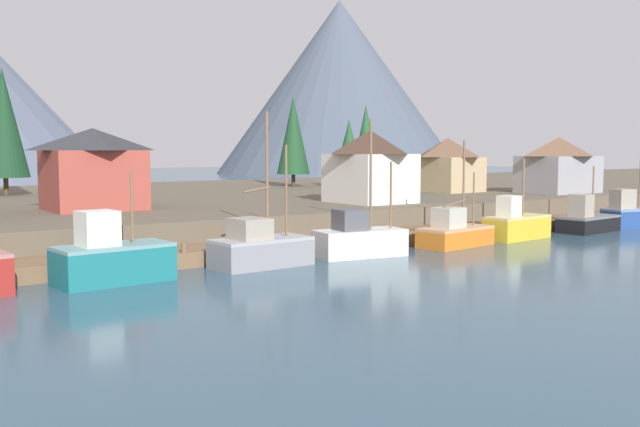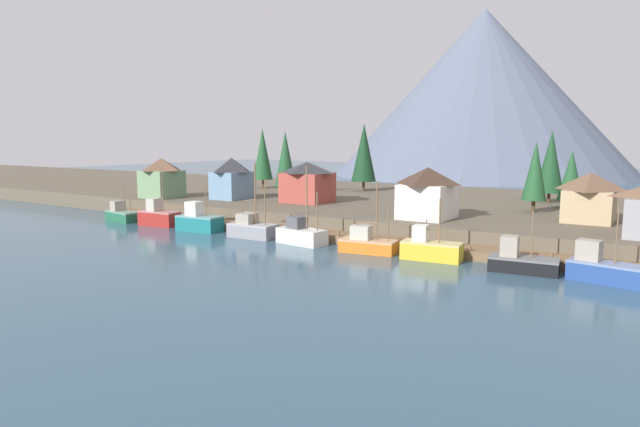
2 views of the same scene
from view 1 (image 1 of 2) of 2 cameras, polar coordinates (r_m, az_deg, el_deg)
ground_plane at (r=68.91m, az=-8.21°, el=-1.54°), size 400.00×400.00×1.00m
dock at (r=53.40m, az=0.46°, el=-2.33°), size 80.00×4.00×1.60m
shoreline_bank at (r=79.61m, az=-12.10°, el=0.56°), size 400.00×56.00×2.50m
mountain_central_peak at (r=222.41m, az=1.51°, el=9.83°), size 74.11×74.11×51.33m
fishing_boat_teal at (r=41.92m, az=-16.00°, el=-3.39°), size 6.51×3.56×6.15m
fishing_boat_grey at (r=45.92m, az=-4.74°, el=-2.69°), size 6.44×3.38×9.73m
fishing_boat_white at (r=50.21m, az=3.03°, el=-2.01°), size 6.57×3.54×9.45m
fishing_boat_orange at (r=56.18m, az=10.46°, el=-1.49°), size 6.59×3.64×8.03m
fishing_boat_yellow at (r=61.76m, az=15.09°, el=-0.86°), size 6.43×3.13×6.55m
fishing_boat_black at (r=68.97m, az=20.17°, el=-0.53°), size 6.52×3.45×5.88m
fishing_boat_blue at (r=74.81m, az=23.25°, el=-0.07°), size 6.59×3.53×6.88m
house_red at (r=61.26m, az=-17.31°, el=3.40°), size 7.46×6.60×6.54m
house_tan at (r=84.54m, az=9.94°, el=3.82°), size 5.84×7.15×6.08m
house_white at (r=66.55m, az=3.94°, el=3.76°), size 6.31×7.29×6.58m
house_grey at (r=85.14m, az=18.14°, el=3.67°), size 8.34×6.32×6.16m
conifer_near_left at (r=83.53m, az=3.60°, el=5.69°), size 3.33×3.33×9.87m
conifer_mid_left at (r=91.84m, az=2.28°, el=5.06°), size 3.69×3.69×8.56m
conifer_mid_right at (r=82.82m, az=-23.51°, el=6.53°), size 4.91×4.91×13.27m
conifer_back_left at (r=94.94m, az=-2.11°, el=6.13°), size 4.27×4.27×11.62m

